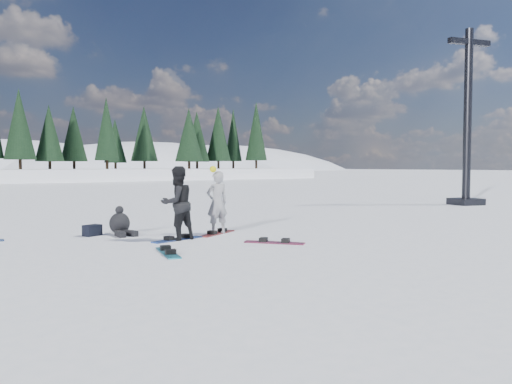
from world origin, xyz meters
TOP-DOWN VIEW (x-y plane):
  - ground at (0.00, 0.00)m, footprint 420.00×420.00m
  - lift_tower at (14.78, 3.02)m, footprint 2.32×1.59m
  - snowboarder_woman at (-0.60, 0.98)m, footprint 0.65×0.44m
  - snowboarder_man at (-2.02, 0.58)m, footprint 1.03×0.86m
  - seated_rider at (-2.88, 2.38)m, footprint 0.62×0.97m
  - gear_bag at (-3.58, 2.63)m, footprint 0.53×0.44m
  - snowboard_woman at (-0.60, 0.98)m, footprint 1.45×0.96m
  - snowboard_man at (-2.02, 0.58)m, footprint 1.52×0.65m
  - snowboard_loose_b at (-0.30, -1.29)m, footprint 1.17×1.34m
  - snowboard_loose_a at (-3.07, -1.08)m, footprint 0.63×1.52m

SIDE VIEW (x-z plane):
  - ground at x=0.00m, z-range 0.00..0.00m
  - snowboard_woman at x=-0.60m, z-range 0.00..0.03m
  - snowboard_man at x=-2.02m, z-range 0.00..0.03m
  - snowboard_loose_b at x=-0.30m, z-range 0.00..0.03m
  - snowboard_loose_a at x=-3.07m, z-range 0.00..0.03m
  - gear_bag at x=-3.58m, z-range 0.00..0.30m
  - seated_rider at x=-2.88m, z-range -0.09..0.71m
  - snowboarder_woman at x=-0.60m, z-range -0.06..1.85m
  - snowboarder_man at x=-2.02m, z-range 0.00..1.90m
  - lift_tower at x=14.78m, z-range -0.79..7.73m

